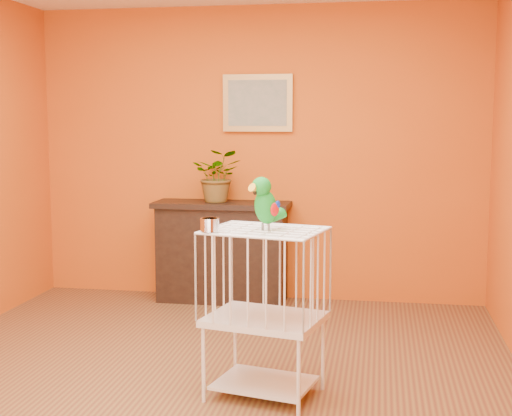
# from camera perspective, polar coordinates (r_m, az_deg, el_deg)

# --- Properties ---
(ground) EXTENTS (4.50, 4.50, 0.00)m
(ground) POSITION_cam_1_polar(r_m,az_deg,el_deg) (4.46, -4.88, -14.06)
(ground) COLOR brown
(ground) RESTS_ON ground
(room_shell) EXTENTS (4.50, 4.50, 4.50)m
(room_shell) POSITION_cam_1_polar(r_m,az_deg,el_deg) (4.16, -5.11, 6.72)
(room_shell) COLOR #C85412
(room_shell) RESTS_ON ground
(console_cabinet) EXTENTS (1.19, 0.43, 0.89)m
(console_cabinet) POSITION_cam_1_polar(r_m,az_deg,el_deg) (6.32, -2.75, -3.51)
(console_cabinet) COLOR black
(console_cabinet) RESTS_ON ground
(potted_plant) EXTENTS (0.46, 0.50, 0.36)m
(potted_plant) POSITION_cam_1_polar(r_m,az_deg,el_deg) (6.21, -3.12, 2.10)
(potted_plant) COLOR #26722D
(potted_plant) RESTS_ON console_cabinet
(framed_picture) EXTENTS (0.62, 0.04, 0.50)m
(framed_picture) POSITION_cam_1_polar(r_m,az_deg,el_deg) (6.33, 0.13, 8.40)
(framed_picture) COLOR #A97A3C
(framed_picture) RESTS_ON room_shell
(birdcage) EXTENTS (0.73, 0.62, 0.99)m
(birdcage) POSITION_cam_1_polar(r_m,az_deg,el_deg) (4.16, 0.70, -8.21)
(birdcage) COLOR silver
(birdcage) RESTS_ON ground
(feed_cup) EXTENTS (0.10, 0.10, 0.07)m
(feed_cup) POSITION_cam_1_polar(r_m,az_deg,el_deg) (3.97, -3.73, -1.34)
(feed_cup) COLOR silver
(feed_cup) RESTS_ON birdcage
(parrot) EXTENTS (0.21, 0.26, 0.31)m
(parrot) POSITION_cam_1_polar(r_m,az_deg,el_deg) (4.00, 0.76, 0.40)
(parrot) COLOR #59544C
(parrot) RESTS_ON birdcage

